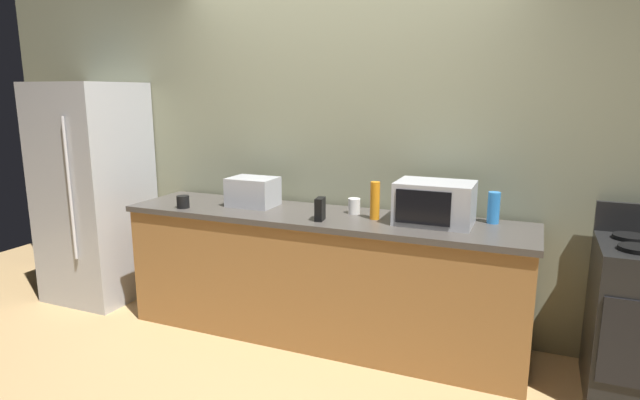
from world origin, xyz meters
TOP-DOWN VIEW (x-y plane):
  - ground_plane at (0.00, 0.00)m, footprint 8.00×8.00m
  - back_wall at (0.00, 0.81)m, footprint 6.40×0.10m
  - counter_run at (0.00, 0.40)m, footprint 2.84×0.64m
  - refrigerator at (-2.05, 0.40)m, footprint 0.72×0.73m
  - microwave at (0.77, 0.45)m, footprint 0.48×0.35m
  - toaster_oven at (-0.56, 0.46)m, footprint 0.34×0.26m
  - cordless_phone at (0.07, 0.24)m, footprint 0.07×0.12m
  - bottle_spray_cleaner at (1.12, 0.60)m, footprint 0.08×0.08m
  - bottle_dish_soap at (0.39, 0.41)m, footprint 0.06×0.06m
  - mug_black at (-0.99, 0.20)m, footprint 0.09×0.09m
  - mug_white at (0.21, 0.51)m, footprint 0.08×0.08m

SIDE VIEW (x-z plane):
  - ground_plane at x=0.00m, z-range 0.00..0.00m
  - counter_run at x=0.00m, z-range 0.00..0.90m
  - refrigerator at x=-2.05m, z-range 0.00..1.80m
  - mug_black at x=-0.99m, z-range 0.90..0.99m
  - mug_white at x=0.21m, z-range 0.90..1.01m
  - cordless_phone at x=0.07m, z-range 0.90..1.05m
  - bottle_spray_cleaner at x=1.12m, z-range 0.90..1.10m
  - toaster_oven at x=-0.56m, z-range 0.90..1.11m
  - bottle_dish_soap at x=0.39m, z-range 0.90..1.15m
  - microwave at x=0.77m, z-range 0.90..1.17m
  - back_wall at x=0.00m, z-range 0.00..2.70m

